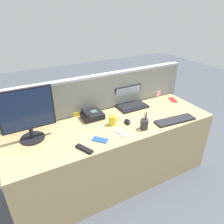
{
  "coord_description": "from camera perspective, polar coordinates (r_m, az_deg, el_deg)",
  "views": [
    {
      "loc": [
        -0.87,
        -1.58,
        1.82
      ],
      "look_at": [
        0.0,
        0.05,
        0.84
      ],
      "focal_mm": 33.43,
      "sensor_mm": 36.0,
      "label": 1
    }
  ],
  "objects": [
    {
      "name": "tv_remote",
      "position": [
        1.79,
        -7.6,
        -9.96
      ],
      "size": [
        0.11,
        0.17,
        0.02
      ],
      "primitive_type": "cube",
      "rotation": [
        0.0,
        0.0,
        0.45
      ],
      "color": "black",
      "rests_on": "desk"
    },
    {
      "name": "keyboard_main",
      "position": [
        2.26,
        16.86,
        -2.15
      ],
      "size": [
        0.45,
        0.17,
        0.02
      ],
      "primitive_type": "cube",
      "rotation": [
        0.0,
        0.0,
        -0.1
      ],
      "color": "#232328",
      "rests_on": "desk"
    },
    {
      "name": "coffee_mug",
      "position": [
        2.09,
        0.12,
        -2.22
      ],
      "size": [
        0.11,
        0.07,
        0.1
      ],
      "color": "yellow",
      "rests_on": "desk"
    },
    {
      "name": "cubicle_divider",
      "position": [
        2.48,
        -3.6,
        -2.39
      ],
      "size": [
        2.24,
        0.08,
        1.13
      ],
      "color": "gray",
      "rests_on": "ground_plane"
    },
    {
      "name": "ground_plane",
      "position": [
        2.56,
        0.55,
        -17.33
      ],
      "size": [
        10.0,
        10.0,
        0.0
      ],
      "primitive_type": "plane",
      "color": "#4C515B"
    },
    {
      "name": "computer_mouse_right_hand",
      "position": [
        2.13,
        4.23,
        -2.64
      ],
      "size": [
        0.09,
        0.11,
        0.03
      ],
      "primitive_type": "ellipsoid",
      "rotation": [
        0.0,
        0.0,
        -0.29
      ],
      "color": "black",
      "rests_on": "desk"
    },
    {
      "name": "desk",
      "position": [
        2.32,
        0.59,
        -11.06
      ],
      "size": [
        2.11,
        0.68,
        0.72
      ],
      "primitive_type": "cube",
      "color": "tan",
      "rests_on": "ground_plane"
    },
    {
      "name": "desktop_monitor",
      "position": [
        1.91,
        -22.19,
        -0.3
      ],
      "size": [
        0.46,
        0.21,
        0.48
      ],
      "color": "black",
      "rests_on": "desk"
    },
    {
      "name": "laptop",
      "position": [
        2.48,
        4.89,
        2.98
      ],
      "size": [
        0.35,
        0.25,
        0.23
      ],
      "color": "black",
      "rests_on": "desk"
    },
    {
      "name": "cell_phone_red_case",
      "position": [
        2.74,
        16.33,
        3.2
      ],
      "size": [
        0.11,
        0.16,
        0.01
      ],
      "primitive_type": "cube",
      "rotation": [
        0.0,
        0.0,
        -0.38
      ],
      "color": "#B22323",
      "rests_on": "desk"
    },
    {
      "name": "pen_cup",
      "position": [
        2.04,
        8.81,
        -3.24
      ],
      "size": [
        0.08,
        0.08,
        0.18
      ],
      "color": "#333338",
      "rests_on": "desk"
    },
    {
      "name": "cell_phone_silver_slab",
      "position": [
        1.98,
        2.62,
        -5.75
      ],
      "size": [
        0.08,
        0.16,
        0.01
      ],
      "primitive_type": "cube",
      "rotation": [
        0.0,
        0.0,
        0.17
      ],
      "color": "#B7BAC1",
      "rests_on": "desk"
    },
    {
      "name": "cell_phone_blue_case",
      "position": [
        1.89,
        -3.33,
        -7.58
      ],
      "size": [
        0.14,
        0.15,
        0.01
      ],
      "primitive_type": "cube",
      "rotation": [
        0.0,
        0.0,
        0.74
      ],
      "color": "blue",
      "rests_on": "desk"
    },
    {
      "name": "desk_phone",
      "position": [
        2.21,
        -5.51,
        -0.91
      ],
      "size": [
        0.22,
        0.18,
        0.1
      ],
      "color": "black",
      "rests_on": "desk"
    }
  ]
}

